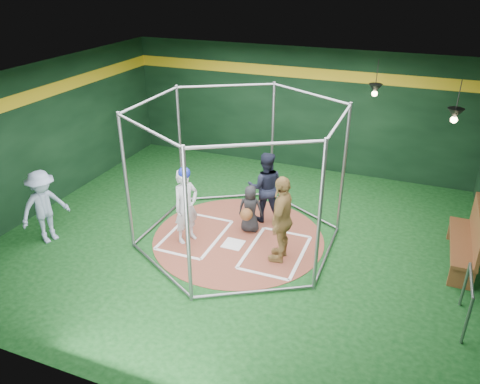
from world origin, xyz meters
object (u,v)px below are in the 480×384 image
at_px(visitor_leopard, 282,219).
at_px(dugout_bench, 469,238).
at_px(umpire, 265,187).
at_px(batter_figure, 186,205).

distance_m(visitor_leopard, dugout_bench, 3.76).
distance_m(visitor_leopard, umpire, 1.66).
bearing_deg(umpire, visitor_leopard, 100.07).
relative_size(visitor_leopard, umpire, 1.09).
relative_size(visitor_leopard, dugout_bench, 0.92).
distance_m(batter_figure, umpire, 1.98).
distance_m(umpire, dugout_bench, 4.39).
bearing_deg(dugout_bench, visitor_leopard, -160.94).
relative_size(batter_figure, visitor_leopard, 0.94).
bearing_deg(visitor_leopard, batter_figure, -89.38).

